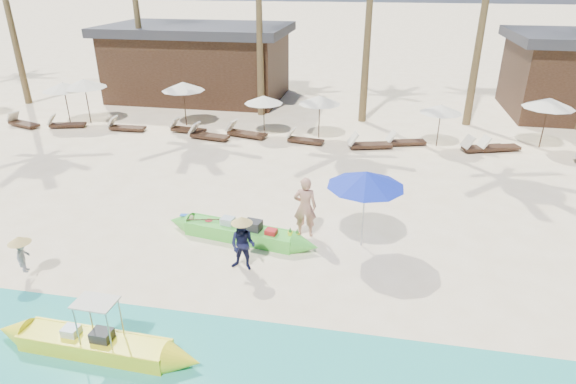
% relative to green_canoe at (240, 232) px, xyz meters
% --- Properties ---
extents(ground, '(240.00, 240.00, 0.00)m').
position_rel_green_canoe_xyz_m(ground, '(0.76, -0.96, -0.23)').
color(ground, '#FFE8BC').
rests_on(ground, ground).
extents(green_canoe, '(5.31, 1.24, 0.68)m').
position_rel_green_canoe_xyz_m(green_canoe, '(0.00, 0.00, 0.00)').
color(green_canoe, green).
rests_on(green_canoe, ground).
extents(yellow_canoe, '(5.13, 0.76, 1.33)m').
position_rel_green_canoe_xyz_m(yellow_canoe, '(-1.65, -5.03, -0.01)').
color(yellow_canoe, yellow).
rests_on(yellow_canoe, ground).
extents(tourist, '(0.71, 0.50, 1.86)m').
position_rel_green_canoe_xyz_m(tourist, '(1.81, 0.61, 0.70)').
color(tourist, tan).
rests_on(tourist, ground).
extents(vendor_green, '(0.74, 0.61, 1.43)m').
position_rel_green_canoe_xyz_m(vendor_green, '(0.51, -1.46, 0.49)').
color(vendor_green, '#121433').
rests_on(vendor_green, ground).
extents(vendor_yellow, '(0.50, 0.65, 0.89)m').
position_rel_green_canoe_xyz_m(vendor_yellow, '(-4.86, -2.88, 0.40)').
color(vendor_yellow, gray).
rests_on(vendor_yellow, ground).
extents(blue_umbrella, '(2.14, 2.14, 2.30)m').
position_rel_green_canoe_xyz_m(blue_umbrella, '(3.51, 0.31, 1.85)').
color(blue_umbrella, '#99999E').
rests_on(blue_umbrella, ground).
extents(resort_parasol_2, '(2.07, 2.07, 2.14)m').
position_rel_green_canoe_xyz_m(resort_parasol_2, '(-11.89, 9.74, 1.70)').
color(resort_parasol_2, '#392417').
rests_on(resort_parasol_2, ground).
extents(lounger_2_left, '(1.93, 1.10, 0.63)m').
position_rel_green_canoe_xyz_m(lounger_2_left, '(-13.96, 8.81, -0.02)').
color(lounger_2_left, '#392417').
rests_on(lounger_2_left, ground).
extents(resort_parasol_3, '(2.19, 2.19, 2.26)m').
position_rel_green_canoe_xyz_m(resort_parasol_3, '(-10.96, 10.12, 1.81)').
color(resort_parasol_3, '#392417').
rests_on(resort_parasol_3, ground).
extents(lounger_3_left, '(1.87, 0.99, 0.61)m').
position_rel_green_canoe_xyz_m(lounger_3_left, '(-11.72, 9.05, -0.03)').
color(lounger_3_left, '#392417').
rests_on(lounger_3_left, ground).
extents(lounger_3_right, '(1.84, 0.60, 0.62)m').
position_rel_green_canoe_xyz_m(lounger_3_right, '(-8.51, 9.15, -0.02)').
color(lounger_3_right, '#392417').
rests_on(lounger_3_right, ground).
extents(resort_parasol_4, '(2.14, 2.14, 2.20)m').
position_rel_green_canoe_xyz_m(resort_parasol_4, '(-5.90, 10.62, 1.76)').
color(resort_parasol_4, '#392417').
rests_on(resort_parasol_4, ground).
extents(lounger_4_left, '(1.85, 0.77, 0.61)m').
position_rel_green_canoe_xyz_m(lounger_4_left, '(-5.43, 9.44, -0.02)').
color(lounger_4_left, '#392417').
rests_on(lounger_4_left, ground).
extents(lounger_4_right, '(2.00, 0.90, 0.66)m').
position_rel_green_canoe_xyz_m(lounger_4_right, '(-4.08, 8.66, -0.01)').
color(lounger_4_right, '#392417').
rests_on(lounger_4_right, ground).
extents(resort_parasol_5, '(1.83, 1.83, 1.88)m').
position_rel_green_canoe_xyz_m(resort_parasol_5, '(-1.62, 9.89, 1.47)').
color(resort_parasol_5, '#392417').
rests_on(resort_parasol_5, ground).
extents(lounger_5_left, '(2.06, 1.05, 0.67)m').
position_rel_green_canoe_xyz_m(lounger_5_left, '(-2.45, 9.31, -0.00)').
color(lounger_5_left, '#392417').
rests_on(lounger_5_left, ground).
extents(resort_parasol_6, '(1.96, 1.96, 2.02)m').
position_rel_green_canoe_xyz_m(resort_parasol_6, '(1.03, 9.86, 1.59)').
color(resort_parasol_6, '#392417').
rests_on(resort_parasol_6, ground).
extents(lounger_6_left, '(1.78, 0.81, 0.58)m').
position_rel_green_canoe_xyz_m(lounger_6_left, '(0.43, 8.93, -0.03)').
color(lounger_6_left, '#392417').
rests_on(lounger_6_left, ground).
extents(lounger_6_right, '(2.03, 1.09, 0.66)m').
position_rel_green_canoe_xyz_m(lounger_6_right, '(3.36, 8.72, -0.01)').
color(lounger_6_right, '#392417').
rests_on(lounger_6_right, ground).
extents(resort_parasol_7, '(1.85, 1.85, 1.90)m').
position_rel_green_canoe_xyz_m(resort_parasol_7, '(6.40, 9.65, 1.49)').
color(resort_parasol_7, '#392417').
rests_on(resort_parasol_7, ground).
extents(lounger_7_left, '(1.84, 1.00, 0.60)m').
position_rel_green_canoe_xyz_m(lounger_7_left, '(4.96, 9.48, -0.03)').
color(lounger_7_left, '#392417').
rests_on(lounger_7_left, ground).
extents(lounger_7_right, '(2.03, 1.22, 0.66)m').
position_rel_green_canoe_xyz_m(lounger_7_right, '(8.24, 9.26, -0.01)').
color(lounger_7_right, '#392417').
rests_on(lounger_7_right, ground).
extents(resort_parasol_8, '(2.17, 2.17, 2.24)m').
position_rel_green_canoe_xyz_m(resort_parasol_8, '(10.92, 10.33, 1.79)').
color(resort_parasol_8, '#392417').
rests_on(resort_parasol_8, ground).
extents(lounger_8_left, '(1.92, 1.15, 0.63)m').
position_rel_green_canoe_xyz_m(lounger_8_left, '(8.92, 9.45, -0.02)').
color(lounger_8_left, '#392417').
rests_on(lounger_8_left, ground).
extents(pavilion_west, '(10.80, 6.60, 4.30)m').
position_rel_green_canoe_xyz_m(pavilion_west, '(-7.24, 16.54, 1.96)').
color(pavilion_west, '#392417').
rests_on(pavilion_west, ground).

